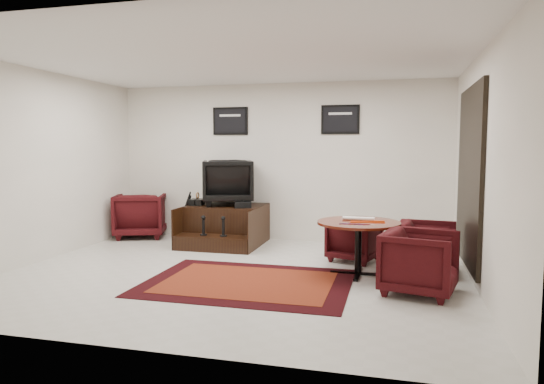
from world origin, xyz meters
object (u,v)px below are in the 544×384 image
(meeting_table, at_px, (359,228))
(armchair_side, at_px, (141,213))
(shine_chair, at_px, (228,180))
(table_chair_corner, at_px, (420,259))
(table_chair_window, at_px, (427,245))
(shine_podium, at_px, (225,226))
(table_chair_back, at_px, (355,238))

(meeting_table, bearing_deg, armchair_side, 157.31)
(shine_chair, distance_m, table_chair_corner, 3.97)
(shine_chair, distance_m, table_chair_window, 3.60)
(shine_chair, relative_size, table_chair_corner, 1.10)
(shine_podium, relative_size, shine_chair, 1.52)
(armchair_side, bearing_deg, meeting_table, 137.54)
(shine_chair, bearing_deg, table_chair_window, 137.78)
(shine_podium, distance_m, table_chair_corner, 3.83)
(shine_podium, relative_size, table_chair_window, 1.78)
(shine_chair, height_order, meeting_table, shine_chair)
(meeting_table, relative_size, table_chair_corner, 1.35)
(armchair_side, bearing_deg, table_chair_corner, 134.00)
(shine_podium, xyz_separation_m, shine_chair, (-0.00, 0.14, 0.80))
(table_chair_back, height_order, table_chair_window, table_chair_window)
(armchair_side, bearing_deg, table_chair_back, 147.12)
(armchair_side, distance_m, meeting_table, 4.49)
(table_chair_back, relative_size, table_chair_corner, 0.86)
(table_chair_back, bearing_deg, table_chair_corner, 137.76)
(shine_chair, relative_size, table_chair_back, 1.28)
(table_chair_back, distance_m, table_chair_window, 1.09)
(shine_chair, xyz_separation_m, armchair_side, (-1.75, 0.07, -0.66))
(shine_chair, relative_size, meeting_table, 0.81)
(shine_podium, height_order, shine_chair, shine_chair)
(table_chair_corner, bearing_deg, table_chair_window, 5.71)
(table_chair_window, distance_m, table_chair_corner, 1.03)
(table_chair_corner, bearing_deg, armchair_side, 77.28)
(table_chair_back, xyz_separation_m, table_chair_corner, (0.85, -1.47, 0.06))
(armchair_side, height_order, table_chair_corner, armchair_side)
(table_chair_window, bearing_deg, table_chair_back, 72.42)
(armchair_side, xyz_separation_m, table_chair_corner, (4.88, -2.40, -0.05))
(table_chair_window, bearing_deg, shine_podium, 76.95)
(shine_podium, height_order, table_chair_corner, table_chair_corner)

